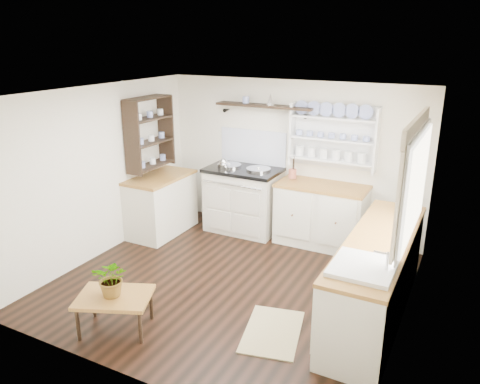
% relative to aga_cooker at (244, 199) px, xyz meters
% --- Properties ---
extents(floor, '(4.00, 3.80, 0.01)m').
position_rel_aga_cooker_xyz_m(floor, '(0.63, -1.57, -0.51)').
color(floor, black).
rests_on(floor, ground).
extents(wall_back, '(4.00, 0.02, 2.30)m').
position_rel_aga_cooker_xyz_m(wall_back, '(0.63, 0.33, 0.64)').
color(wall_back, silver).
rests_on(wall_back, ground).
extents(wall_right, '(0.02, 3.80, 2.30)m').
position_rel_aga_cooker_xyz_m(wall_right, '(2.63, -1.57, 0.64)').
color(wall_right, silver).
rests_on(wall_right, ground).
extents(wall_left, '(0.02, 3.80, 2.30)m').
position_rel_aga_cooker_xyz_m(wall_left, '(-1.37, -1.57, 0.64)').
color(wall_left, silver).
rests_on(wall_left, ground).
extents(ceiling, '(4.00, 3.80, 0.01)m').
position_rel_aga_cooker_xyz_m(ceiling, '(0.63, -1.57, 1.79)').
color(ceiling, white).
rests_on(ceiling, wall_back).
extents(window, '(0.08, 1.55, 1.22)m').
position_rel_aga_cooker_xyz_m(window, '(2.58, -1.42, 1.06)').
color(window, white).
rests_on(window, wall_right).
extents(aga_cooker, '(1.11, 0.77, 1.02)m').
position_rel_aga_cooker_xyz_m(aga_cooker, '(0.00, 0.00, 0.00)').
color(aga_cooker, beige).
rests_on(aga_cooker, floor).
extents(back_cabinets, '(1.27, 0.63, 0.90)m').
position_rel_aga_cooker_xyz_m(back_cabinets, '(1.23, 0.03, -0.04)').
color(back_cabinets, beige).
rests_on(back_cabinets, floor).
extents(right_cabinets, '(0.62, 2.43, 0.90)m').
position_rel_aga_cooker_xyz_m(right_cabinets, '(2.33, -1.47, -0.05)').
color(right_cabinets, beige).
rests_on(right_cabinets, floor).
extents(belfast_sink, '(0.55, 0.60, 0.45)m').
position_rel_aga_cooker_xyz_m(belfast_sink, '(2.33, -2.22, 0.29)').
color(belfast_sink, white).
rests_on(belfast_sink, right_cabinets).
extents(left_cabinets, '(0.62, 1.13, 0.90)m').
position_rel_aga_cooker_xyz_m(left_cabinets, '(-1.07, -0.67, -0.05)').
color(left_cabinets, beige).
rests_on(left_cabinets, floor).
extents(plate_rack, '(1.20, 0.22, 0.90)m').
position_rel_aga_cooker_xyz_m(plate_rack, '(1.28, 0.29, 1.05)').
color(plate_rack, white).
rests_on(plate_rack, wall_back).
extents(high_shelf, '(1.50, 0.29, 0.16)m').
position_rel_aga_cooker_xyz_m(high_shelf, '(0.23, 0.21, 1.40)').
color(high_shelf, black).
rests_on(high_shelf, wall_back).
extents(left_shelving, '(0.28, 0.80, 1.05)m').
position_rel_aga_cooker_xyz_m(left_shelving, '(-1.21, -0.67, 1.04)').
color(left_shelving, black).
rests_on(left_shelving, wall_left).
extents(kettle, '(0.17, 0.17, 0.21)m').
position_rel_aga_cooker_xyz_m(kettle, '(-0.28, -0.12, 0.53)').
color(kettle, silver).
rests_on(kettle, aga_cooker).
extents(utensil_crock, '(0.12, 0.12, 0.13)m').
position_rel_aga_cooker_xyz_m(utensil_crock, '(0.74, 0.11, 0.47)').
color(utensil_crock, '#A6533C').
rests_on(utensil_crock, back_cabinets).
extents(center_table, '(0.87, 0.76, 0.40)m').
position_rel_aga_cooker_xyz_m(center_table, '(0.04, -2.97, -0.16)').
color(center_table, brown).
rests_on(center_table, floor).
extents(potted_plant, '(0.44, 0.41, 0.40)m').
position_rel_aga_cooker_xyz_m(potted_plant, '(0.04, -2.97, 0.09)').
color(potted_plant, '#3F7233').
rests_on(potted_plant, center_table).
extents(floor_rug, '(0.72, 0.95, 0.02)m').
position_rel_aga_cooker_xyz_m(floor_rug, '(1.49, -2.28, -0.50)').
color(floor_rug, '#928655').
rests_on(floor_rug, floor).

